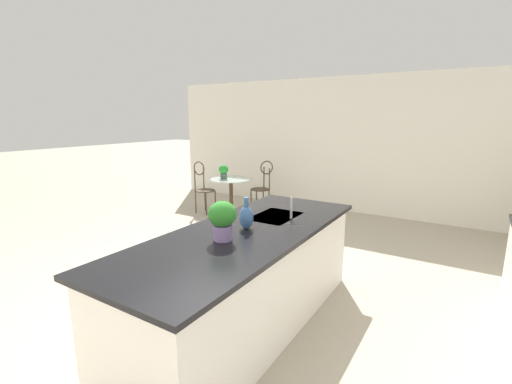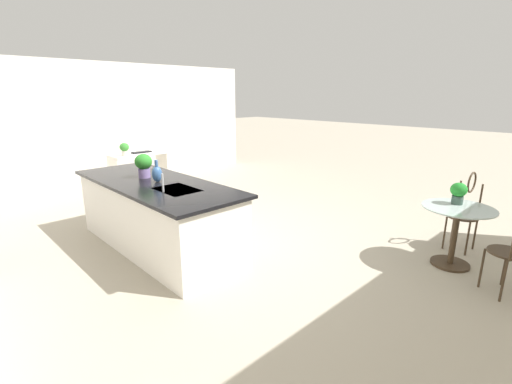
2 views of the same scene
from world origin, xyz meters
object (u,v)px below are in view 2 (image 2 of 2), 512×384
writing_desk (139,163)px  potted_plant_on_table (459,192)px  bistro_table (455,231)px  vase_on_counter (157,174)px  potted_plant_counter_near (144,164)px  potted_plant_on_desk (124,148)px  keyboard (142,152)px  chair_by_island (465,208)px

writing_desk → potted_plant_on_table: size_ratio=4.56×
bistro_table → vase_on_counter: bearing=38.1°
potted_plant_counter_near → potted_plant_on_desk: potted_plant_counter_near is taller
bistro_table → keyboard: bearing=7.3°
chair_by_island → writing_desk: (6.21, 1.54, -0.06)m
potted_plant_on_table → potted_plant_counter_near: potted_plant_counter_near is taller
bistro_table → writing_desk: size_ratio=0.67×
potted_plant_on_table → bistro_table: bearing=116.6°
writing_desk → potted_plant_on_table: potted_plant_on_table is taller
vase_on_counter → keyboard: bearing=-23.3°
bistro_table → writing_desk: (6.30, 0.91, 0.06)m
keyboard → potted_plant_counter_near: potted_plant_counter_near is taller
chair_by_island → potted_plant_on_table: size_ratio=3.96×
chair_by_island → vase_on_counter: 4.07m
chair_by_island → writing_desk: chair_by_island is taller
writing_desk → vase_on_counter: bearing=158.0°
potted_plant_on_table → potted_plant_counter_near: size_ratio=0.81×
writing_desk → potted_plant_on_desk: bearing=108.9°
bistro_table → chair_by_island: chair_by_island is taller
chair_by_island → potted_plant_on_table: bearing=93.3°
keyboard → chair_by_island: bearing=-167.0°
chair_by_island → potted_plant_counter_near: bearing=42.6°
potted_plant_counter_near → vase_on_counter: (-0.35, -0.00, -0.08)m
chair_by_island → potted_plant_counter_near: 4.33m
chair_by_island → vase_on_counter: size_ratio=3.62×
writing_desk → bistro_table: bearing=-171.8°
keyboard → vase_on_counter: bearing=156.7°
chair_by_island → potted_plant_on_desk: bearing=17.2°
writing_desk → potted_plant_counter_near: bearing=155.7°
bistro_table → potted_plant_on_table: (0.06, -0.13, 0.44)m
potted_plant_counter_near → chair_by_island: bearing=-137.4°
potted_plant_on_table → chair_by_island: bearing=-86.7°
writing_desk → potted_plant_counter_near: 3.40m
potted_plant_on_desk → vase_on_counter: vase_on_counter is taller
potted_plant_counter_near → keyboard: bearing=-25.7°
keyboard → bistro_table: bearing=-172.7°
writing_desk → potted_plant_counter_near: potted_plant_counter_near is taller
chair_by_island → potted_plant_on_desk: chair_by_island is taller
potted_plant_on_desk → chair_by_island: bearing=-162.8°
bistro_table → writing_desk: 6.37m
potted_plant_counter_near → potted_plant_on_desk: bearing=-19.3°
bistro_table → keyboard: 6.38m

